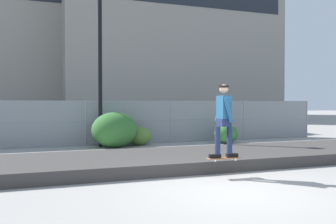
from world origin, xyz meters
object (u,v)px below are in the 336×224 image
object	(u,v)px
parked_car_mid	(167,120)
shrub_left	(115,130)
parked_car_far	(257,119)
skater	(224,116)
shrub_right	(226,134)
skateboard	(224,158)
street_lamp	(100,29)
parked_car_near	(47,123)
shrub_center	(140,136)

from	to	relation	value
parked_car_mid	shrub_left	size ratio (longest dim) A/B	2.52
parked_car_far	skater	bearing A→B (deg)	-127.07
skater	parked_car_mid	xyz separation A→B (m)	(2.15, 10.10, -0.60)
parked_car_mid	shrub_right	world-z (taller)	parked_car_mid
skateboard	street_lamp	world-z (taller)	street_lamp
street_lamp	shrub_left	size ratio (longest dim) A/B	4.26
skater	parked_car_near	distance (m)	10.27
parked_car_near	shrub_left	world-z (taller)	parked_car_near
street_lamp	shrub_right	size ratio (longest dim) A/B	7.14
parked_car_near	shrub_right	world-z (taller)	parked_car_near
parked_car_far	shrub_left	size ratio (longest dim) A/B	2.50
street_lamp	parked_car_near	world-z (taller)	street_lamp
shrub_center	parked_car_near	bearing A→B (deg)	143.67
parked_car_far	parked_car_near	bearing A→B (deg)	-177.74
parked_car_mid	shrub_center	distance (m)	4.00
parked_car_mid	skateboard	bearing A→B (deg)	-102.04
parked_car_far	shrub_center	xyz separation A→B (m)	(-7.72, -3.09, -0.45)
shrub_center	shrub_right	size ratio (longest dim) A/B	0.93
shrub_center	shrub_right	world-z (taller)	shrub_right
shrub_center	parked_car_far	bearing A→B (deg)	21.81
skateboard	parked_car_mid	world-z (taller)	parked_car_mid
skater	shrub_center	distance (m)	6.97
parked_car_mid	shrub_center	world-z (taller)	parked_car_mid
skateboard	parked_car_mid	distance (m)	10.33
skater	shrub_right	world-z (taller)	skater
parked_car_mid	parked_car_far	world-z (taller)	same
skateboard	parked_car_far	world-z (taller)	parked_car_far
skateboard	parked_car_mid	xyz separation A→B (m)	(2.15, 10.10, 0.38)
street_lamp	parked_car_mid	bearing A→B (deg)	38.96
parked_car_near	shrub_center	distance (m)	4.48
shrub_left	shrub_center	world-z (taller)	shrub_left
street_lamp	shrub_right	xyz separation A→B (m)	(5.34, -0.61, -4.28)
parked_car_far	shrub_left	bearing A→B (deg)	-158.56
skater	parked_car_mid	size ratio (longest dim) A/B	0.38
street_lamp	shrub_left	distance (m)	4.05
street_lamp	shrub_center	xyz separation A→B (m)	(1.61, -0.02, -4.31)
parked_car_near	shrub_left	bearing A→B (deg)	-50.74
shrub_left	parked_car_far	bearing A→B (deg)	21.44
skater	parked_car_far	world-z (taller)	skater
parked_car_far	shrub_center	world-z (taller)	parked_car_far
street_lamp	shrub_left	xyz separation A→B (m)	(0.49, -0.40, -4.00)
parked_car_mid	skater	bearing A→B (deg)	-102.04
shrub_left	shrub_right	distance (m)	4.86
street_lamp	shrub_center	size ratio (longest dim) A/B	7.69
skater	parked_car_far	distance (m)	12.52
shrub_right	shrub_center	bearing A→B (deg)	170.94
shrub_left	parked_car_mid	bearing A→B (deg)	46.11
parked_car_near	shrub_center	size ratio (longest dim) A/B	4.44
parked_car_far	skateboard	bearing A→B (deg)	-127.07
parked_car_mid	parked_car_far	size ratio (longest dim) A/B	1.01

